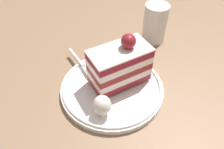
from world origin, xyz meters
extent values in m
plane|color=#8B6B50|center=(0.00, 0.00, 0.00)|extent=(2.40, 2.40, 0.00)
cylinder|color=white|center=(0.02, 0.02, 0.01)|extent=(0.21, 0.21, 0.01)
torus|color=white|center=(0.02, 0.02, 0.01)|extent=(0.20, 0.20, 0.01)
cube|color=maroon|center=(0.03, -0.01, 0.02)|extent=(0.06, 0.12, 0.02)
cube|color=white|center=(0.03, -0.01, 0.04)|extent=(0.06, 0.12, 0.02)
cube|color=maroon|center=(0.03, -0.01, 0.05)|extent=(0.06, 0.12, 0.02)
cube|color=white|center=(0.03, -0.01, 0.07)|extent=(0.06, 0.12, 0.02)
cube|color=maroon|center=(0.03, -0.01, 0.09)|extent=(0.06, 0.12, 0.02)
cube|color=white|center=(0.03, -0.01, 0.09)|extent=(0.06, 0.12, 0.00)
sphere|color=maroon|center=(0.03, -0.02, 0.11)|extent=(0.03, 0.03, 0.03)
ellipsoid|color=white|center=(-0.03, 0.06, 0.04)|extent=(0.03, 0.03, 0.04)
cube|color=silver|center=(0.14, 0.05, 0.02)|extent=(0.07, 0.01, 0.00)
cube|color=silver|center=(0.09, 0.04, 0.02)|extent=(0.02, 0.01, 0.00)
cube|color=silver|center=(0.07, 0.05, 0.02)|extent=(0.03, 0.00, 0.00)
cube|color=silver|center=(0.07, 0.04, 0.02)|extent=(0.03, 0.00, 0.00)
cube|color=silver|center=(0.07, 0.04, 0.02)|extent=(0.03, 0.00, 0.00)
cube|color=silver|center=(0.07, 0.04, 0.02)|extent=(0.03, 0.00, 0.00)
cylinder|color=white|center=(0.13, -0.17, 0.05)|extent=(0.06, 0.06, 0.10)
cylinder|color=black|center=(0.13, -0.17, 0.04)|extent=(0.05, 0.05, 0.07)
camera|label=1|loc=(-0.25, 0.16, 0.36)|focal=36.03mm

